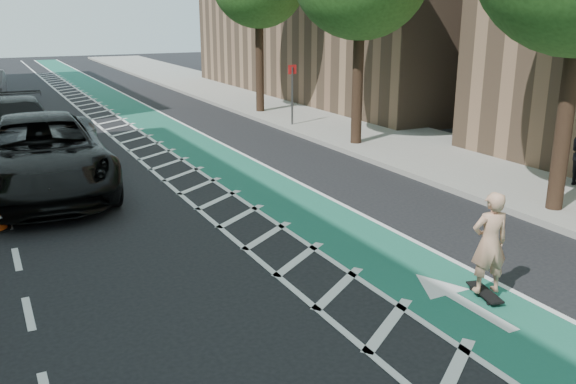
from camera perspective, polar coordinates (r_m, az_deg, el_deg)
ground at (r=10.87m, az=-6.01°, el=-7.67°), size 120.00×120.00×0.00m
bike_lane at (r=20.83m, az=-8.35°, el=4.03°), size 2.00×90.00×0.01m
buffer_strip at (r=20.42m, az=-12.33°, el=3.56°), size 1.40×90.00×0.01m
sidewalk_right at (r=23.67m, az=6.75°, el=5.74°), size 5.00×90.00×0.15m
curb_right at (r=22.41m, az=1.51°, el=5.27°), size 0.12×90.00×0.16m
sign_post at (r=24.21m, az=0.40°, el=9.16°), size 0.35×0.08×2.47m
skateboard at (r=10.45m, az=17.92°, el=-8.92°), size 0.44×0.85×0.11m
skateboarder at (r=10.13m, az=18.34°, el=-4.53°), size 0.69×0.55×1.67m
suv_near at (r=16.67m, az=-22.05°, el=3.27°), size 3.63×7.16×1.94m
suv_far at (r=22.11m, az=-24.04°, el=5.73°), size 2.57×5.95×1.71m
barrel_c at (r=24.16m, az=-24.25°, el=5.47°), size 0.66×0.66×0.90m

